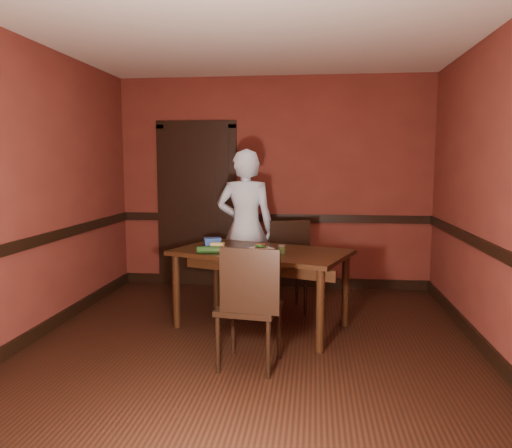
% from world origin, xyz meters
% --- Properties ---
extents(floor, '(4.00, 4.50, 0.01)m').
position_xyz_m(floor, '(0.00, 0.00, 0.00)').
color(floor, black).
rests_on(floor, ground).
extents(ceiling, '(4.00, 4.50, 0.01)m').
position_xyz_m(ceiling, '(0.00, 0.00, 2.70)').
color(ceiling, silver).
rests_on(ceiling, ground).
extents(wall_back, '(4.00, 0.02, 2.70)m').
position_xyz_m(wall_back, '(0.00, 2.25, 1.35)').
color(wall_back, maroon).
rests_on(wall_back, ground).
extents(wall_front, '(4.00, 0.02, 2.70)m').
position_xyz_m(wall_front, '(0.00, -2.25, 1.35)').
color(wall_front, maroon).
rests_on(wall_front, ground).
extents(wall_left, '(0.02, 4.50, 2.70)m').
position_xyz_m(wall_left, '(-2.00, 0.00, 1.35)').
color(wall_left, maroon).
rests_on(wall_left, ground).
extents(wall_right, '(0.02, 4.50, 2.70)m').
position_xyz_m(wall_right, '(2.00, 0.00, 1.35)').
color(wall_right, maroon).
rests_on(wall_right, ground).
extents(dado_back, '(4.00, 0.03, 0.10)m').
position_xyz_m(dado_back, '(0.00, 2.23, 0.90)').
color(dado_back, black).
rests_on(dado_back, ground).
extents(dado_left, '(0.03, 4.50, 0.10)m').
position_xyz_m(dado_left, '(-1.99, 0.00, 0.90)').
color(dado_left, black).
rests_on(dado_left, ground).
extents(dado_right, '(0.03, 4.50, 0.10)m').
position_xyz_m(dado_right, '(1.99, 0.00, 0.90)').
color(dado_right, black).
rests_on(dado_right, ground).
extents(baseboard_back, '(4.00, 0.03, 0.12)m').
position_xyz_m(baseboard_back, '(0.00, 2.23, 0.06)').
color(baseboard_back, black).
rests_on(baseboard_back, ground).
extents(baseboard_left, '(0.03, 4.50, 0.12)m').
position_xyz_m(baseboard_left, '(-1.99, 0.00, 0.06)').
color(baseboard_left, black).
rests_on(baseboard_left, ground).
extents(baseboard_right, '(0.03, 4.50, 0.12)m').
position_xyz_m(baseboard_right, '(1.99, 0.00, 0.06)').
color(baseboard_right, black).
rests_on(baseboard_right, ground).
extents(door, '(1.05, 0.07, 2.20)m').
position_xyz_m(door, '(-1.00, 2.22, 1.09)').
color(door, black).
rests_on(door, ground).
extents(dining_table, '(1.85, 1.41, 0.77)m').
position_xyz_m(dining_table, '(0.02, 0.57, 0.38)').
color(dining_table, black).
rests_on(dining_table, floor).
extents(chair_far, '(0.56, 0.56, 0.97)m').
position_xyz_m(chair_far, '(0.21, 1.13, 0.49)').
color(chair_far, black).
rests_on(chair_far, floor).
extents(chair_near, '(0.52, 0.52, 0.98)m').
position_xyz_m(chair_near, '(0.03, -0.38, 0.49)').
color(chair_near, black).
rests_on(chair_near, floor).
extents(person, '(0.65, 0.43, 1.76)m').
position_xyz_m(person, '(-0.23, 1.31, 0.88)').
color(person, silver).
rests_on(person, floor).
extents(sandwich_plate, '(0.26, 0.26, 0.07)m').
position_xyz_m(sandwich_plate, '(0.02, 0.56, 0.79)').
color(sandwich_plate, white).
rests_on(sandwich_plate, dining_table).
extents(sauce_jar, '(0.07, 0.07, 0.08)m').
position_xyz_m(sauce_jar, '(0.23, 0.41, 0.81)').
color(sauce_jar, '#497E3D').
rests_on(sauce_jar, dining_table).
extents(cheese_saucer, '(0.17, 0.17, 0.05)m').
position_xyz_m(cheese_saucer, '(-0.42, 0.64, 0.79)').
color(cheese_saucer, white).
rests_on(cheese_saucer, dining_table).
extents(food_tub, '(0.20, 0.17, 0.07)m').
position_xyz_m(food_tub, '(-0.51, 0.83, 0.80)').
color(food_tub, '#2F57B2').
rests_on(food_tub, dining_table).
extents(wrapped_veg, '(0.25, 0.10, 0.07)m').
position_xyz_m(wrapped_veg, '(-0.43, 0.35, 0.80)').
color(wrapped_veg, '#153812').
rests_on(wrapped_veg, dining_table).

